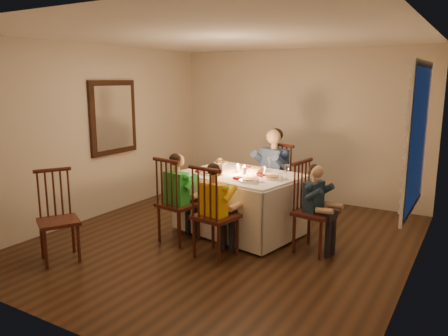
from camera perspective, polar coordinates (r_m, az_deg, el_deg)
The scene contains 26 objects.
ground at distance 5.84m, azimuth 0.15°, elevation -9.42°, with size 5.00×5.00×0.00m, color black.
wall_left at distance 6.93m, azimuth -16.11°, elevation 4.53°, with size 0.02×5.00×2.60m, color beige.
wall_right at distance 4.79m, azimuth 23.99°, elevation 1.05°, with size 0.02×5.00×2.60m, color beige.
wall_back at distance 7.76m, azimuth 9.67°, elevation 5.52°, with size 4.50×0.02×2.60m, color beige.
ceiling at distance 5.48m, azimuth 0.17°, elevation 16.88°, with size 5.00×5.00×0.00m, color white.
dining_table at distance 6.00m, azimuth 2.21°, elevation -2.94°, with size 1.77×1.41×0.80m.
chair_adult at distance 6.81m, azimuth 6.28°, elevation -6.40°, with size 0.46×0.44×1.13m, color #3C1610, non-canonical shape.
chair_near_left at distance 5.85m, azimuth -5.86°, elevation -9.44°, with size 0.46×0.44×1.13m, color #3C1610, non-canonical shape.
chair_near_right at distance 5.35m, azimuth -1.08°, elevation -11.44°, with size 0.46×0.44×1.13m, color #3C1610, non-canonical shape.
chair_end at distance 5.60m, azimuth 11.61°, elevation -10.63°, with size 0.46×0.44×1.13m, color #3C1610, non-canonical shape.
chair_extra at distance 5.59m, azimuth -20.46°, elevation -11.18°, with size 0.44×0.42×1.07m, color #3C1610, non-canonical shape.
adult at distance 6.81m, azimuth 6.28°, elevation -6.40°, with size 0.53×0.48×1.37m, color navy, non-canonical shape.
child_green at distance 5.85m, azimuth -5.86°, elevation -9.44°, with size 0.41×0.38×1.17m, color green, non-canonical shape.
child_yellow at distance 5.35m, azimuth -1.08°, elevation -11.44°, with size 0.40×0.36×1.15m, color yellow, non-canonical shape.
child_teal at distance 5.60m, azimuth 11.61°, elevation -10.63°, with size 0.37×0.34×1.09m, color #1A2F41, non-canonical shape.
setting_adult at distance 6.16m, azimuth 4.40°, elevation -0.22°, with size 0.26×0.26×0.02m, color white.
setting_green at distance 5.90m, azimuth -1.92°, elevation -0.72°, with size 0.26×0.26×0.02m, color white.
setting_yellow at distance 5.50m, azimuth 3.30°, elevation -1.64°, with size 0.26×0.26×0.02m, color white.
setting_teal at distance 5.68m, azimuth 6.41°, elevation -1.28°, with size 0.26×0.26×0.02m, color white.
candle_left at distance 5.97m, azimuth 1.78°, elevation -0.18°, with size 0.06×0.06×0.10m, color silver.
candle_right at distance 5.90m, azimuth 2.68°, elevation -0.34°, with size 0.06×0.06×0.10m, color silver.
squash at distance 6.61m, azimuth -0.54°, elevation 0.93°, with size 0.09×0.09×0.09m, color #FDF142.
orange_fruit at distance 5.82m, azimuth 4.59°, elevation -0.62°, with size 0.08×0.08×0.08m, color #F25314.
serving_bowl at distance 6.50m, azimuth -0.37°, elevation 0.57°, with size 0.20×0.20×0.05m, color white.
wall_mirror at distance 7.09m, azimuth -14.25°, elevation 6.41°, with size 0.06×0.95×1.15m.
window_blinds at distance 4.87m, azimuth 23.82°, elevation 3.60°, with size 0.07×1.34×1.54m.
Camera 1 is at (2.78, -4.70, 2.09)m, focal length 35.00 mm.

